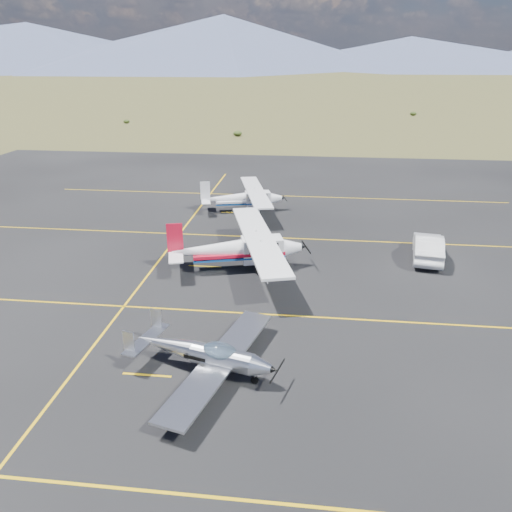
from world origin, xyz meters
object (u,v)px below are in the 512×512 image
(aircraft_low_wing, at_px, (206,354))
(sedan, at_px, (428,247))
(aircraft_cessna, at_px, (239,248))
(aircraft_plain, at_px, (243,198))

(aircraft_low_wing, bearing_deg, sedan, 65.04)
(aircraft_cessna, distance_m, aircraft_plain, 11.73)
(aircraft_cessna, height_order, aircraft_plain, aircraft_cessna)
(sedan, bearing_deg, aircraft_low_wing, 59.09)
(aircraft_low_wing, height_order, aircraft_cessna, aircraft_cessna)
(aircraft_low_wing, relative_size, sedan, 1.71)
(aircraft_cessna, height_order, sedan, aircraft_cessna)
(aircraft_cessna, bearing_deg, aircraft_plain, 80.87)
(aircraft_plain, bearing_deg, sedan, -48.85)
(aircraft_low_wing, relative_size, aircraft_plain, 0.83)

